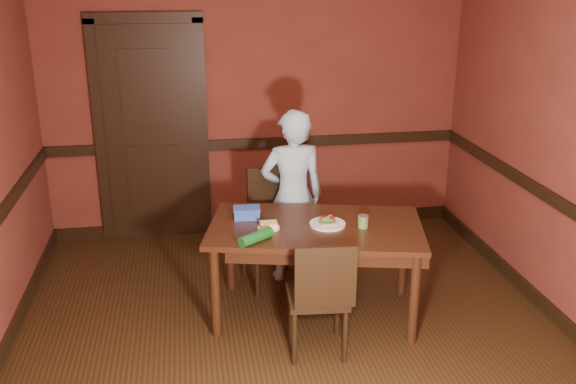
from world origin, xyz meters
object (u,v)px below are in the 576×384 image
object	(u,v)px
sauce_jar	(363,221)
cheese_saucer	(269,226)
chair_far	(273,230)
chair_near	(317,294)
food_tub	(247,213)
sandwich_plate	(328,223)
dining_table	(315,270)
person	(293,196)

from	to	relation	value
sauce_jar	cheese_saucer	bearing A→B (deg)	172.52
chair_far	cheese_saucer	size ratio (longest dim) A/B	5.93
sauce_jar	cheese_saucer	xyz separation A→B (m)	(-0.68, 0.09, -0.03)
chair_near	food_tub	world-z (taller)	chair_near
sandwich_plate	cheese_saucer	xyz separation A→B (m)	(-0.44, 0.00, 0.00)
sauce_jar	food_tub	bearing A→B (deg)	158.62
chair_near	food_tub	distance (m)	0.89
sauce_jar	chair_far	bearing A→B (deg)	132.15
dining_table	sandwich_plate	bearing A→B (deg)	3.36
sandwich_plate	chair_far	bearing A→B (deg)	121.00
sandwich_plate	chair_near	bearing A→B (deg)	-109.80
chair_far	person	bearing A→B (deg)	18.68
chair_far	chair_near	xyz separation A→B (m)	(0.16, -1.03, -0.06)
person	dining_table	bearing A→B (deg)	91.89
chair_far	cheese_saucer	bearing A→B (deg)	-110.94
person	sauce_jar	world-z (taller)	person
chair_near	sandwich_plate	distance (m)	0.60
dining_table	food_tub	world-z (taller)	food_tub
chair_far	sandwich_plate	size ratio (longest dim) A/B	3.67
person	sandwich_plate	size ratio (longest dim) A/B	5.54
person	sauce_jar	size ratio (longest dim) A/B	15.82
chair_near	food_tub	bearing A→B (deg)	-56.01
dining_table	chair_near	xyz separation A→B (m)	(-0.09, -0.49, 0.06)
chair_far	person	size ratio (longest dim) A/B	0.66
person	cheese_saucer	distance (m)	0.71
dining_table	person	distance (m)	0.74
dining_table	food_tub	xyz separation A→B (m)	(-0.49, 0.22, 0.41)
sandwich_plate	cheese_saucer	bearing A→B (deg)	179.37
person	sandwich_plate	xyz separation A→B (m)	(0.15, -0.65, 0.02)
chair_far	chair_near	size ratio (longest dim) A/B	1.13
sauce_jar	cheese_saucer	world-z (taller)	sauce_jar
person	cheese_saucer	bearing A→B (deg)	62.27
chair_far	sauce_jar	distance (m)	0.91
sauce_jar	food_tub	world-z (taller)	sauce_jar
sauce_jar	person	bearing A→B (deg)	118.23
chair_near	sauce_jar	bearing A→B (deg)	-132.36
person	chair_near	bearing A→B (deg)	85.05
food_tub	cheese_saucer	bearing A→B (deg)	-56.32
chair_near	cheese_saucer	distance (m)	0.64
sandwich_plate	sauce_jar	bearing A→B (deg)	-19.07
person	food_tub	world-z (taller)	person
food_tub	chair_near	bearing A→B (deg)	-57.28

